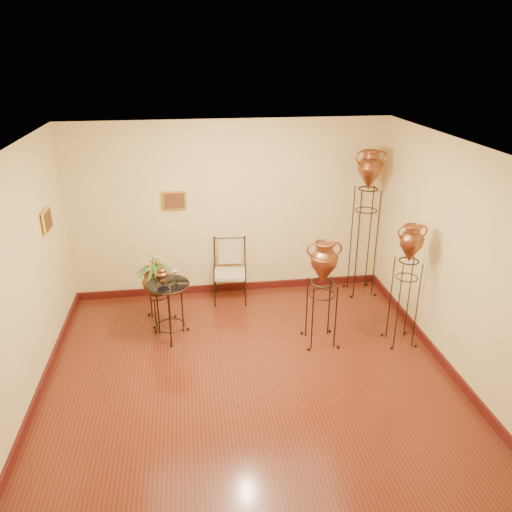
{
  "coord_description": "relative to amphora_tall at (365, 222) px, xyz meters",
  "views": [
    {
      "loc": [
        -0.64,
        -4.99,
        3.78
      ],
      "look_at": [
        0.25,
        1.3,
        1.1
      ],
      "focal_mm": 35.0,
      "sensor_mm": 36.0,
      "label": 1
    }
  ],
  "objects": [
    {
      "name": "amphora_tall",
      "position": [
        0.0,
        0.0,
        0.0
      ],
      "size": [
        0.56,
        0.56,
        2.37
      ],
      "rotation": [
        0.0,
        0.0,
        0.22
      ],
      "color": "black",
      "rests_on": "ground"
    },
    {
      "name": "side_table",
      "position": [
        -3.08,
        -0.99,
        -0.78
      ],
      "size": [
        0.59,
        0.59,
        1.05
      ],
      "rotation": [
        0.0,
        0.0,
        -0.03
      ],
      "color": "black",
      "rests_on": "ground"
    },
    {
      "name": "armchair",
      "position": [
        -2.16,
        0.0,
        -0.71
      ],
      "size": [
        0.61,
        0.57,
        0.99
      ],
      "rotation": [
        0.0,
        0.0,
        -0.1
      ],
      "color": "black",
      "rests_on": "ground"
    },
    {
      "name": "room_shell",
      "position": [
        -2.12,
        -2.14,
        0.52
      ],
      "size": [
        5.02,
        5.02,
        2.81
      ],
      "color": "beige",
      "rests_on": "ground"
    },
    {
      "name": "amphora_mid",
      "position": [
        0.04,
        -1.56,
        -0.34
      ],
      "size": [
        0.47,
        0.47,
        1.73
      ],
      "rotation": [
        0.0,
        0.0,
        0.27
      ],
      "color": "black",
      "rests_on": "ground"
    },
    {
      "name": "amphora_short",
      "position": [
        -1.05,
        -1.4,
        -0.46
      ],
      "size": [
        0.57,
        0.57,
        1.5
      ],
      "rotation": [
        0.0,
        0.0,
        0.29
      ],
      "color": "black",
      "rests_on": "ground"
    },
    {
      "name": "ground",
      "position": [
        -2.11,
        -2.15,
        -1.21
      ],
      "size": [
        5.0,
        5.0,
        0.0
      ],
      "primitive_type": "plane",
      "color": "maroon",
      "rests_on": "ground"
    },
    {
      "name": "planter_urn",
      "position": [
        -3.27,
        -0.51,
        -0.55
      ],
      "size": [
        0.65,
        0.65,
        1.18
      ],
      "rotation": [
        0.0,
        0.0,
        -0.04
      ],
      "color": "black",
      "rests_on": "ground"
    }
  ]
}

